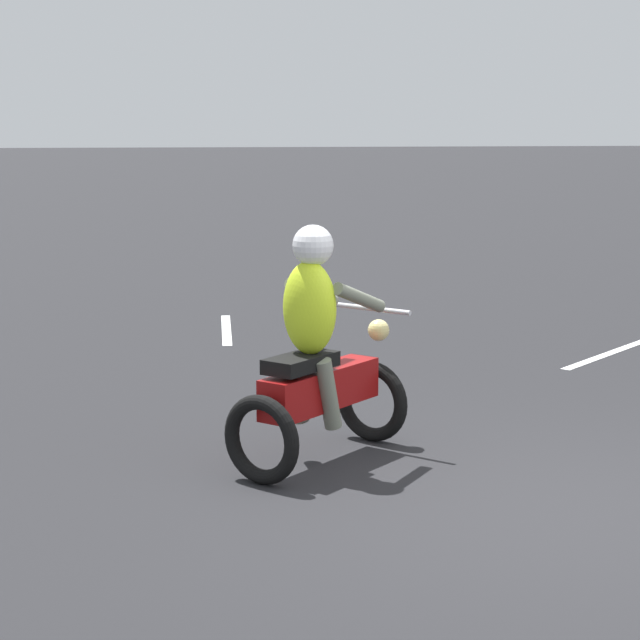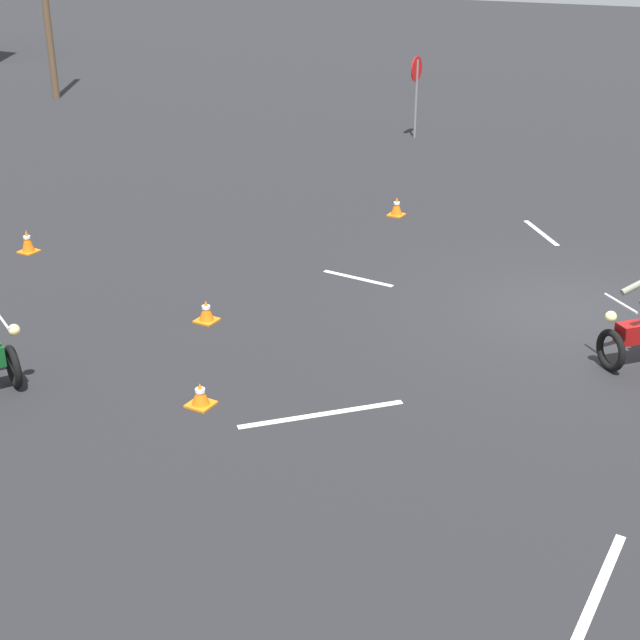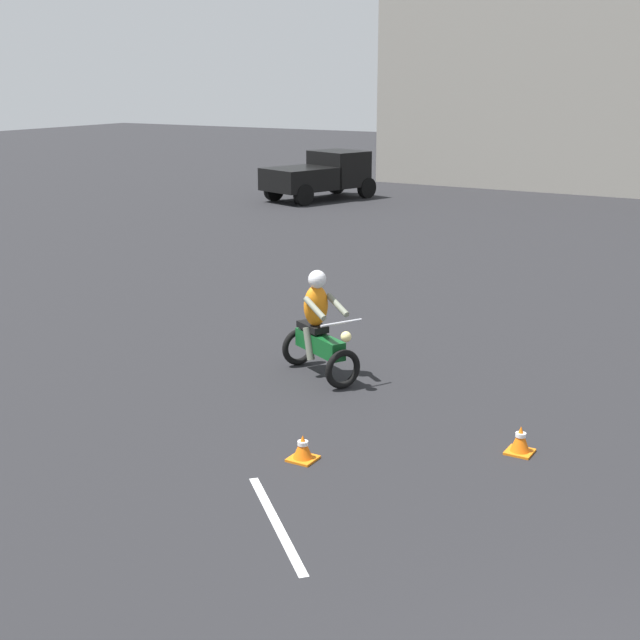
{
  "view_description": "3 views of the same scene",
  "coord_description": "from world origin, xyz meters",
  "px_view_note": "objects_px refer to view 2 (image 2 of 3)",
  "views": [
    {
      "loc": [
        7.07,
        -2.18,
        2.48
      ],
      "look_at": [
        -1.28,
        -1.43,
        1.0
      ],
      "focal_mm": 70.0,
      "sensor_mm": 36.0,
      "label": 1
    },
    {
      "loc": [
        -13.41,
        -2.99,
        5.7
      ],
      "look_at": [
        -4.04,
        2.35,
        0.9
      ],
      "focal_mm": 50.0,
      "sensor_mm": 36.0,
      "label": 2
    },
    {
      "loc": [
        -0.21,
        -5.13,
        4.52
      ],
      "look_at": [
        -6.8,
        6.13,
        0.9
      ],
      "focal_mm": 50.0,
      "sensor_mm": 36.0,
      "label": 3
    }
  ],
  "objects_px": {
    "traffic_cone_near_left": "(200,395)",
    "traffic_cone_near_right": "(206,311)",
    "traffic_cone_mid_center": "(397,207)",
    "stop_sign": "(416,80)",
    "traffic_cone_mid_left": "(27,242)"
  },
  "relations": [
    {
      "from": "stop_sign",
      "to": "traffic_cone_mid_center",
      "type": "height_order",
      "value": "stop_sign"
    },
    {
      "from": "traffic_cone_near_right",
      "to": "traffic_cone_mid_left",
      "type": "distance_m",
      "value": 4.95
    },
    {
      "from": "traffic_cone_near_left",
      "to": "traffic_cone_near_right",
      "type": "relative_size",
      "value": 0.91
    },
    {
      "from": "traffic_cone_mid_center",
      "to": "traffic_cone_mid_left",
      "type": "xyz_separation_m",
      "value": [
        -5.58,
        5.08,
        0.02
      ]
    },
    {
      "from": "traffic_cone_mid_left",
      "to": "stop_sign",
      "type": "bearing_deg",
      "value": -10.1
    },
    {
      "from": "stop_sign",
      "to": "traffic_cone_mid_left",
      "type": "relative_size",
      "value": 5.19
    },
    {
      "from": "stop_sign",
      "to": "traffic_cone_mid_left",
      "type": "xyz_separation_m",
      "value": [
        -12.75,
        2.27,
        -1.42
      ]
    },
    {
      "from": "traffic_cone_near_left",
      "to": "traffic_cone_mid_center",
      "type": "distance_m",
      "value": 8.81
    },
    {
      "from": "traffic_cone_mid_left",
      "to": "traffic_cone_near_left",
      "type": "bearing_deg",
      "value": -116.18
    },
    {
      "from": "traffic_cone_mid_center",
      "to": "traffic_cone_mid_left",
      "type": "bearing_deg",
      "value": 137.68
    },
    {
      "from": "traffic_cone_near_left",
      "to": "traffic_cone_mid_left",
      "type": "distance_m",
      "value": 7.12
    },
    {
      "from": "traffic_cone_near_left",
      "to": "traffic_cone_mid_left",
      "type": "bearing_deg",
      "value": 63.82
    },
    {
      "from": "traffic_cone_near_left",
      "to": "traffic_cone_mid_left",
      "type": "height_order",
      "value": "traffic_cone_mid_left"
    },
    {
      "from": "traffic_cone_near_left",
      "to": "traffic_cone_mid_center",
      "type": "xyz_separation_m",
      "value": [
        8.72,
        1.31,
        0.04
      ]
    },
    {
      "from": "traffic_cone_near_right",
      "to": "traffic_cone_mid_center",
      "type": "xyz_separation_m",
      "value": [
        6.51,
        -0.22,
        0.02
      ]
    }
  ]
}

